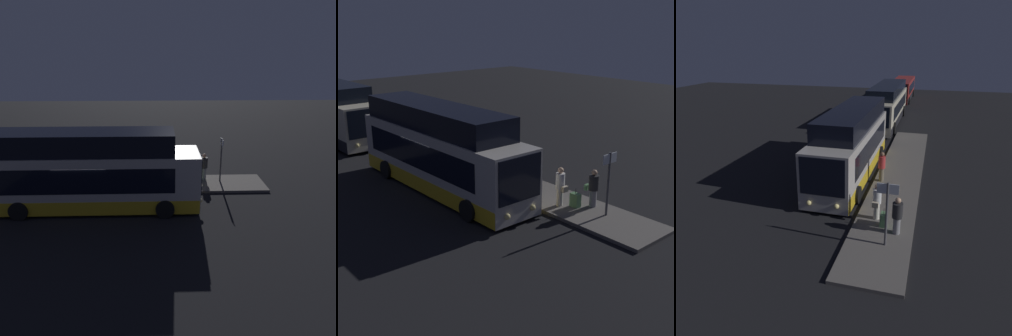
% 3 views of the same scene
% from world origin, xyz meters
% --- Properties ---
extents(ground, '(80.00, 80.00, 0.00)m').
position_xyz_m(ground, '(0.00, 0.00, 0.00)').
color(ground, black).
extents(platform, '(20.00, 2.59, 0.14)m').
position_xyz_m(platform, '(0.00, 2.90, 0.07)').
color(platform, '#605B56').
rests_on(platform, ground).
extents(bus_lead, '(10.81, 2.72, 4.00)m').
position_xyz_m(bus_lead, '(0.23, 0.02, 1.76)').
color(bus_lead, '#B2ADA8').
rests_on(bus_lead, ground).
extents(passenger_boarding, '(0.57, 0.41, 1.70)m').
position_xyz_m(passenger_boarding, '(5.50, 2.49, 1.06)').
color(passenger_boarding, silver).
rests_on(passenger_boarding, platform).
extents(passenger_waiting, '(0.65, 0.50, 1.62)m').
position_xyz_m(passenger_waiting, '(6.44, 3.50, 1.00)').
color(passenger_waiting, gray).
rests_on(passenger_waiting, platform).
extents(passenger_with_bags, '(0.49, 0.49, 1.72)m').
position_xyz_m(passenger_with_bags, '(1.16, 2.00, 1.07)').
color(passenger_with_bags, '#6B604C').
rests_on(passenger_with_bags, platform).
extents(suitcase, '(0.43, 0.27, 0.83)m').
position_xyz_m(suitcase, '(6.01, 2.89, 0.44)').
color(suitcase, '#598C59').
rests_on(suitcase, platform).
extents(sign_post, '(0.10, 0.81, 2.65)m').
position_xyz_m(sign_post, '(7.41, 3.18, 1.82)').
color(sign_post, '#4C4C51').
rests_on(sign_post, platform).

